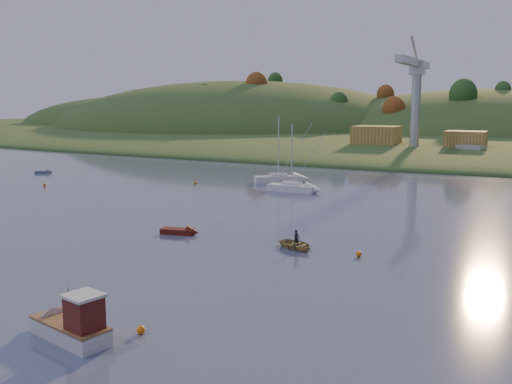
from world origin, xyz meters
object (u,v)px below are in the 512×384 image
at_px(sailboat_near, 278,178).
at_px(canoe, 296,245).
at_px(grey_dinghy, 46,172).
at_px(fishing_boat, 66,323).
at_px(sailboat_far, 292,187).
at_px(red_tender, 185,232).

relative_size(sailboat_near, canoe, 2.80).
bearing_deg(grey_dinghy, sailboat_near, -22.00).
height_order(fishing_boat, canoe, fishing_boat).
bearing_deg(canoe, fishing_boat, -161.99).
bearing_deg(canoe, grey_dinghy, 91.81).
bearing_deg(fishing_boat, grey_dinghy, -29.46).
distance_m(canoe, grey_dinghy, 69.95).
xyz_separation_m(canoe, grey_dinghy, (-63.42, 29.50, -0.16)).
bearing_deg(canoe, sailboat_far, 51.36).
xyz_separation_m(canoe, red_tender, (-12.20, 0.12, -0.12)).
relative_size(canoe, grey_dinghy, 1.16).
bearing_deg(sailboat_far, sailboat_near, 127.16).
distance_m(sailboat_far, canoe, 33.29).
relative_size(sailboat_far, red_tender, 2.43).
xyz_separation_m(fishing_boat, grey_dinghy, (-59.74, 53.43, -0.62)).
bearing_deg(sailboat_near, grey_dinghy, 153.33).
relative_size(fishing_boat, sailboat_far, 0.64).
bearing_deg(red_tender, grey_dinghy, 137.35).
relative_size(fishing_boat, canoe, 1.67).
bearing_deg(sailboat_far, grey_dinghy, -178.65).
bearing_deg(canoe, sailboat_near, 54.11).
bearing_deg(sailboat_near, red_tender, -116.65).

